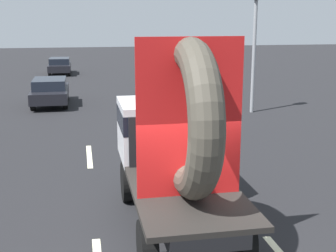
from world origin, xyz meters
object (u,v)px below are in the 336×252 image
flatbed_truck (174,139)px  traffic_light (255,27)px  oncoming_car (60,65)px  distant_sedan (50,91)px

flatbed_truck → traffic_light: (5.86, 10.80, 2.02)m
flatbed_truck → oncoming_car: size_ratio=1.37×
traffic_light → oncoming_car: traffic_light is taller
traffic_light → distant_sedan: bearing=158.8°
flatbed_truck → traffic_light: traffic_light is taller
traffic_light → oncoming_car: (-9.25, 16.41, -3.19)m
distant_sedan → traffic_light: (9.23, -3.58, 3.14)m
distant_sedan → oncoming_car: size_ratio=1.07×
flatbed_truck → traffic_light: 12.45m
flatbed_truck → distant_sedan: size_ratio=1.28×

